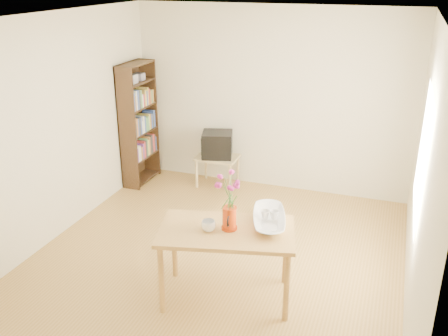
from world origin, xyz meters
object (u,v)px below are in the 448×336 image
at_px(table, 227,238).
at_px(bowl, 270,202).
at_px(pitcher, 229,219).
at_px(mug, 208,226).
at_px(television, 218,144).

distance_m(table, bowl, 0.53).
bearing_deg(bowl, pitcher, -141.35).
distance_m(pitcher, mug, 0.21).
xyz_separation_m(table, pitcher, (0.02, 0.02, 0.20)).
bearing_deg(pitcher, table, -147.74).
relative_size(table, television, 2.72).
height_order(mug, bowl, bowl).
height_order(table, mug, mug).
height_order(mug, television, mug).
bearing_deg(mug, bowl, 172.27).
distance_m(table, television, 2.75).
bearing_deg(television, table, -83.99).
height_order(pitcher, television, pitcher).
xyz_separation_m(bowl, television, (-1.37, 2.27, -0.32)).
distance_m(mug, bowl, 0.63).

